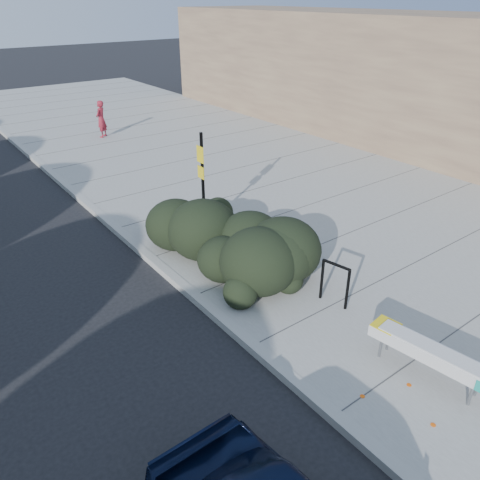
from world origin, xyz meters
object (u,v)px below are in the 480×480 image
at_px(bench, 430,353).
at_px(bike_rack, 335,280).
at_px(pedestrian, 101,119).
at_px(sign_post, 202,176).

distance_m(bench, bike_rack, 2.38).
bearing_deg(pedestrian, bike_rack, 44.26).
distance_m(bike_rack, sign_post, 4.65).
height_order(bench, bike_rack, bike_rack).
distance_m(sign_post, pedestrian, 10.54).
height_order(bike_rack, pedestrian, pedestrian).
xyz_separation_m(bike_rack, pedestrian, (1.24, 14.97, 0.22)).
bearing_deg(bench, sign_post, 80.94).
height_order(sign_post, pedestrian, sign_post).
distance_m(bike_rack, pedestrian, 15.02).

